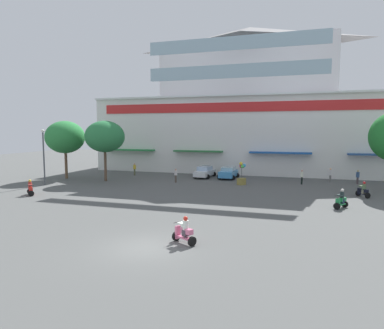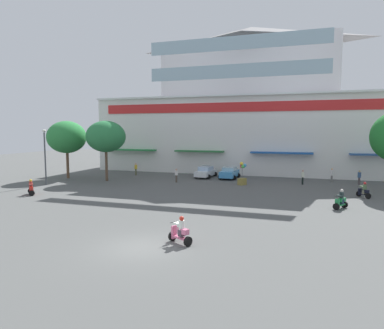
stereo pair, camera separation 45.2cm
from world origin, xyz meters
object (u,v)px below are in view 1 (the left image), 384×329
object	(u,v)px
pedestrian_1	(358,176)
scooter_rider_1	(30,189)
streetlamp_near	(44,153)
balloon_vendor_cart	(242,175)
scooter_rider_2	(184,232)
pedestrian_2	(302,176)
parked_car_0	(205,172)
parked_car_1	(228,173)
pedestrian_0	(330,174)
scooter_rider_4	(363,191)
pedestrian_3	(135,169)
pedestrian_4	(176,175)
scooter_rider_0	(341,200)
plaza_tree_0	(65,137)
plaza_tree_2	(105,137)

from	to	relation	value
pedestrian_1	scooter_rider_1	bearing A→B (deg)	-151.83
streetlamp_near	balloon_vendor_cart	bearing A→B (deg)	18.17
scooter_rider_2	streetlamp_near	bearing A→B (deg)	146.25
pedestrian_2	parked_car_0	bearing A→B (deg)	169.18
parked_car_1	pedestrian_0	bearing A→B (deg)	4.20
parked_car_0	scooter_rider_2	bearing A→B (deg)	-77.22
scooter_rider_4	pedestrian_3	xyz separation A→B (m)	(-26.85, 7.54, 0.34)
parked_car_1	scooter_rider_1	world-z (taller)	parked_car_1
pedestrian_0	balloon_vendor_cart	bearing A→B (deg)	-151.26
pedestrian_4	streetlamp_near	bearing A→B (deg)	-154.58
scooter_rider_0	streetlamp_near	world-z (taller)	streetlamp_near
parked_car_0	streetlamp_near	world-z (taller)	streetlamp_near
pedestrian_1	scooter_rider_4	bearing A→B (deg)	-95.09
plaza_tree_0	parked_car_1	size ratio (longest dim) A/B	1.84
parked_car_1	streetlamp_near	world-z (taller)	streetlamp_near
scooter_rider_0	pedestrian_1	distance (m)	14.02
pedestrian_3	scooter_rider_4	bearing A→B (deg)	-15.69
scooter_rider_2	pedestrian_1	bearing A→B (deg)	64.17
parked_car_1	pedestrian_3	xyz separation A→B (m)	(-12.72, -0.76, 0.18)
pedestrian_2	balloon_vendor_cart	distance (m)	6.83
scooter_rider_4	plaza_tree_2	bearing A→B (deg)	176.10
scooter_rider_2	pedestrian_2	xyz separation A→B (m)	(6.17, 23.23, 0.33)
plaza_tree_0	parked_car_1	distance (m)	21.03
pedestrian_2	scooter_rider_2	bearing A→B (deg)	-104.88
parked_car_0	pedestrian_0	distance (m)	15.22
parked_car_1	scooter_rider_2	distance (m)	25.49
pedestrian_2	streetlamp_near	size ratio (longest dim) A/B	0.27
streetlamp_near	scooter_rider_2	bearing A→B (deg)	-33.75
scooter_rider_4	parked_car_1	bearing A→B (deg)	149.58
pedestrian_0	scooter_rider_1	bearing A→B (deg)	-147.98
plaza_tree_0	scooter_rider_0	distance (m)	32.68
plaza_tree_2	streetlamp_near	distance (m)	6.99
scooter_rider_0	streetlamp_near	size ratio (longest dim) A/B	0.25
pedestrian_2	scooter_rider_0	bearing A→B (deg)	-76.08
streetlamp_near	parked_car_1	bearing A→B (deg)	31.38
pedestrian_0	streetlamp_near	bearing A→B (deg)	-158.30
pedestrian_0	pedestrian_3	xyz separation A→B (m)	(-24.77, -1.64, 0.01)
plaza_tree_2	pedestrian_0	bearing A→B (deg)	15.78
parked_car_0	scooter_rider_0	bearing A→B (deg)	-43.16
balloon_vendor_cart	plaza_tree_0	bearing A→B (deg)	-176.15
plaza_tree_2	pedestrian_0	size ratio (longest dim) A/B	4.37
plaza_tree_0	scooter_rider_4	world-z (taller)	plaza_tree_0
scooter_rider_4	pedestrian_3	distance (m)	27.89
scooter_rider_0	scooter_rider_2	distance (m)	14.71
parked_car_0	pedestrian_4	size ratio (longest dim) A/B	2.76
parked_car_0	pedestrian_3	world-z (taller)	pedestrian_3
streetlamp_near	parked_car_0	bearing A→B (deg)	36.74
scooter_rider_1	streetlamp_near	bearing A→B (deg)	118.04
plaza_tree_0	parked_car_0	world-z (taller)	plaza_tree_0
plaza_tree_2	parked_car_1	size ratio (longest dim) A/B	1.83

